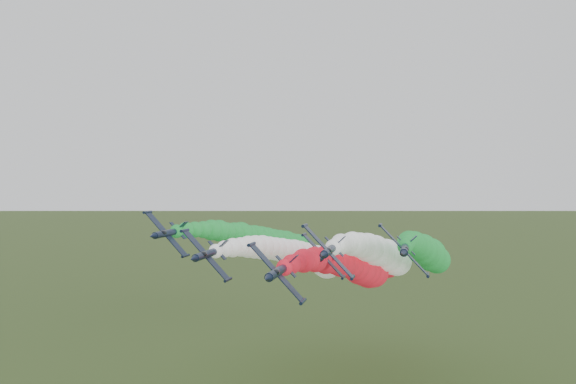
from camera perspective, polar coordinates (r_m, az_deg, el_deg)
name	(u,v)px	position (r m, az deg, el deg)	size (l,w,h in m)	color
jet_lead	(355,267)	(130.43, 6.87, -7.57)	(14.90, 83.76, 19.14)	black
jet_inner_left	(304,256)	(140.20, 1.66, -6.56)	(15.44, 84.31, 19.68)	black
jet_inner_right	(382,254)	(137.20, 9.50, -6.23)	(15.05, 83.91, 19.29)	black
jet_outer_left	(275,243)	(152.39, -1.38, -5.24)	(15.74, 84.60, 19.98)	black
jet_outer_right	(426,253)	(141.26, 13.87, -5.99)	(14.76, 83.63, 19.00)	black
jet_trail	(374,257)	(156.74, 8.69, -6.56)	(15.71, 84.58, 19.95)	black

